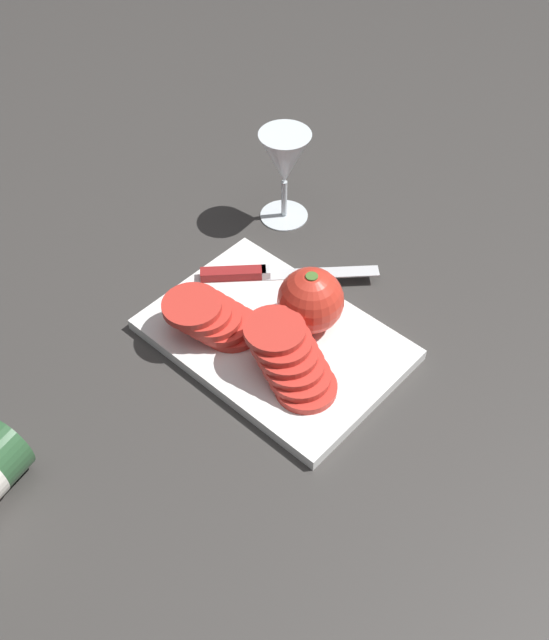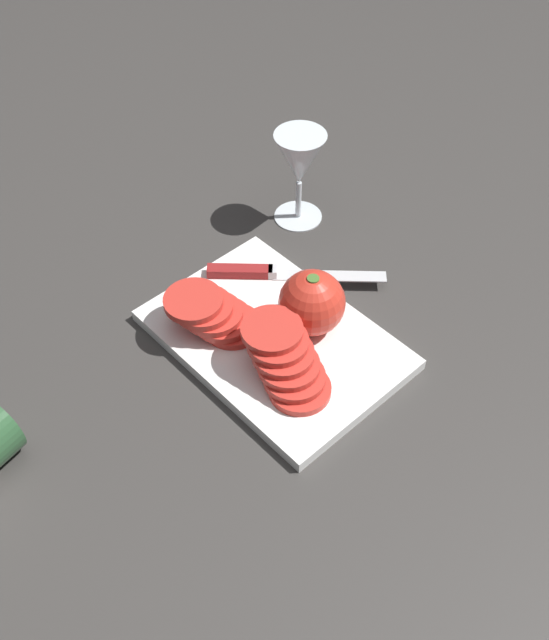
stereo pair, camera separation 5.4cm
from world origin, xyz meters
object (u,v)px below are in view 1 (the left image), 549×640
whole_tomato (311,300)px  knife (254,273)px  wine_glass (285,162)px  tomato_slice_stack_near (212,317)px  tomato_slice_stack_far (290,359)px

whole_tomato → knife: 0.12m
wine_glass → knife: 0.18m
knife → tomato_slice_stack_near: bearing=-120.7°
knife → tomato_slice_stack_far: 0.18m
whole_tomato → tomato_slice_stack_near: size_ratio=0.76×
wine_glass → tomato_slice_stack_near: (-0.10, 0.25, -0.06)m
tomato_slice_stack_far → knife: bearing=-32.4°
knife → tomato_slice_stack_near: size_ratio=1.67×
knife → tomato_slice_stack_near: (-0.03, 0.11, 0.02)m
wine_glass → tomato_slice_stack_far: size_ratio=1.07×
whole_tomato → tomato_slice_stack_near: whole_tomato is taller
wine_glass → whole_tomato: size_ratio=1.69×
wine_glass → whole_tomato: wine_glass is taller
whole_tomato → tomato_slice_stack_far: whole_tomato is taller
tomato_slice_stack_far → whole_tomato: bearing=-65.3°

